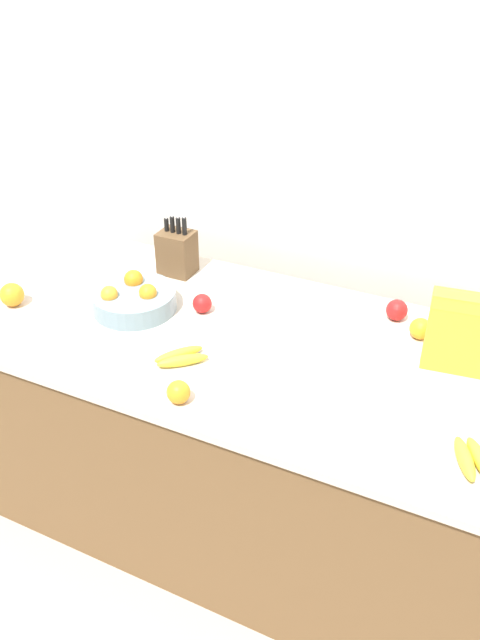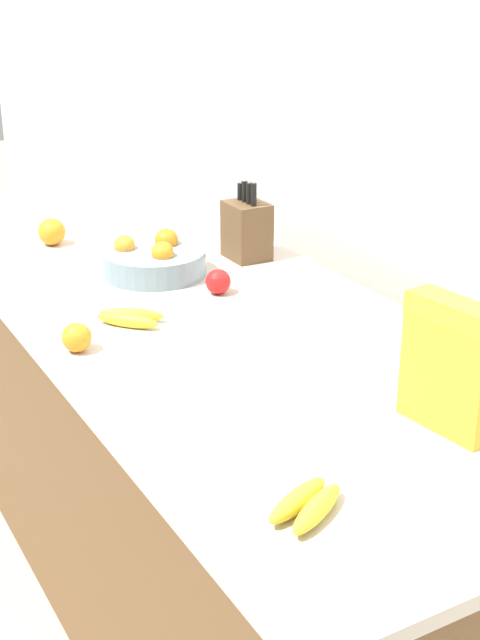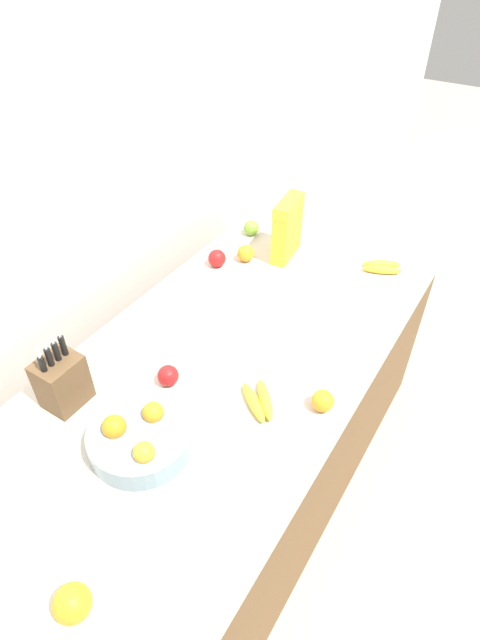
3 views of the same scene
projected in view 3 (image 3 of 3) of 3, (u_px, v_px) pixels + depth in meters
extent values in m
plane|color=#B2A899|center=(233.00, 485.00, 2.29)|extent=(14.00, 14.00, 0.00)
cube|color=silver|center=(65.00, 186.00, 1.72)|extent=(9.00, 0.06, 2.60)
cube|color=brown|center=(232.00, 430.00, 2.02)|extent=(2.05, 0.90, 0.83)
cube|color=beige|center=(230.00, 354.00, 1.74)|extent=(2.08, 0.93, 0.03)
cube|color=brown|center=(62.00, 382.00, 1.51)|extent=(0.13, 0.11, 0.17)
cylinder|color=black|center=(42.00, 364.00, 1.41)|extent=(0.02, 0.02, 0.05)
cube|color=silver|center=(38.00, 353.00, 1.38)|extent=(0.01, 0.00, 0.04)
cylinder|color=black|center=(49.00, 357.00, 1.42)|extent=(0.02, 0.02, 0.06)
cube|color=silver|center=(45.00, 346.00, 1.39)|extent=(0.01, 0.00, 0.03)
cylinder|color=black|center=(56.00, 352.00, 1.44)|extent=(0.02, 0.02, 0.06)
cube|color=silver|center=(52.00, 340.00, 1.41)|extent=(0.01, 0.00, 0.03)
cylinder|color=black|center=(63.00, 346.00, 1.46)|extent=(0.02, 0.02, 0.07)
cube|color=silver|center=(59.00, 332.00, 1.42)|extent=(0.01, 0.00, 0.04)
cube|color=gold|center=(287.00, 229.00, 2.10)|extent=(0.21, 0.09, 0.26)
cube|color=yellow|center=(289.00, 206.00, 2.03)|extent=(0.21, 0.09, 0.04)
cylinder|color=gray|center=(142.00, 438.00, 1.41)|extent=(0.30, 0.30, 0.07)
sphere|color=orange|center=(154.00, 413.00, 1.42)|extent=(0.06, 0.06, 0.06)
sphere|color=orange|center=(114.00, 427.00, 1.38)|extent=(0.07, 0.07, 0.07)
sphere|color=orange|center=(144.00, 452.00, 1.32)|extent=(0.06, 0.06, 0.06)
ellipsoid|color=yellow|center=(265.00, 399.00, 1.54)|extent=(0.15, 0.14, 0.04)
ellipsoid|color=yellow|center=(254.00, 402.00, 1.54)|extent=(0.13, 0.15, 0.04)
ellipsoid|color=yellow|center=(382.00, 269.00, 2.07)|extent=(0.10, 0.16, 0.04)
ellipsoid|color=yellow|center=(382.00, 264.00, 2.10)|extent=(0.11, 0.16, 0.04)
sphere|color=#6B9E33|center=(251.00, 228.00, 2.30)|extent=(0.07, 0.07, 0.07)
sphere|color=red|center=(168.00, 376.00, 1.60)|extent=(0.07, 0.07, 0.07)
sphere|color=red|center=(217.00, 258.00, 2.10)|extent=(0.08, 0.08, 0.08)
sphere|color=orange|center=(72.00, 603.00, 1.08)|extent=(0.09, 0.09, 0.09)
sphere|color=orange|center=(323.00, 401.00, 1.52)|extent=(0.07, 0.07, 0.07)
sphere|color=orange|center=(246.00, 253.00, 2.13)|extent=(0.07, 0.07, 0.07)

